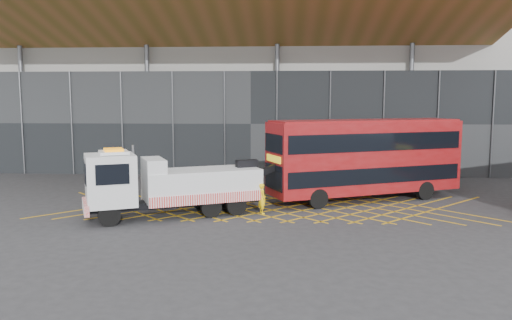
{
  "coord_description": "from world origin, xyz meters",
  "views": [
    {
      "loc": [
        4.71,
        -26.77,
        5.81
      ],
      "look_at": [
        3.0,
        1.5,
        2.4
      ],
      "focal_mm": 35.0,
      "sensor_mm": 36.0,
      "label": 1
    }
  ],
  "objects": [
    {
      "name": "construction_building",
      "position": [
        1.92,
        18.4,
        8.98
      ],
      "size": [
        55.0,
        23.97,
        18.0
      ],
      "color": "gray",
      "rests_on": "ground_plane"
    },
    {
      "name": "worker",
      "position": [
        3.51,
        -1.66,
        0.79
      ],
      "size": [
        0.57,
        0.68,
        1.58
      ],
      "primitive_type": "imported",
      "rotation": [
        0.0,
        0.0,
        1.98
      ],
      "color": "yellow",
      "rests_on": "ground_plane"
    },
    {
      "name": "road_markings",
      "position": [
        4.0,
        0.0,
        0.01
      ],
      "size": [
        24.76,
        7.16,
        0.01
      ],
      "color": "#CA9213",
      "rests_on": "ground_plane"
    },
    {
      "name": "bus_towed",
      "position": [
        9.31,
        2.28,
        2.6
      ],
      "size": [
        11.58,
        7.06,
        4.69
      ],
      "rotation": [
        0.0,
        0.0,
        0.41
      ],
      "color": "maroon",
      "rests_on": "ground_plane"
    },
    {
      "name": "recovery_truck",
      "position": [
        -1.13,
        -2.51,
        1.65
      ],
      "size": [
        9.86,
        5.81,
        3.57
      ],
      "rotation": [
        0.0,
        0.0,
        0.43
      ],
      "color": "black",
      "rests_on": "ground_plane"
    },
    {
      "name": "ground_plane",
      "position": [
        0.0,
        0.0,
        0.0
      ],
      "size": [
        120.0,
        120.0,
        0.0
      ],
      "primitive_type": "plane",
      "color": "#2A292C"
    }
  ]
}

